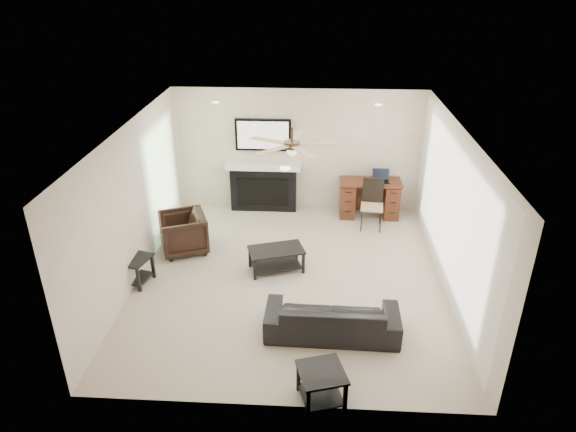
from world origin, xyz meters
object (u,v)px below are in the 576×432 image
sofa (332,317)px  armchair (183,233)px  coffee_table (276,259)px  desk (369,199)px  fireplace_unit (263,166)px

sofa → armchair: bearing=-38.2°
sofa → coffee_table: (-0.90, 1.60, -0.07)m
coffee_table → sofa: bearing=-78.5°
sofa → desk: bearing=-100.8°
sofa → armchair: armchair is taller
sofa → coffee_table: sofa is taller
fireplace_unit → desk: bearing=-4.9°
coffee_table → fireplace_unit: 2.52m
sofa → fireplace_unit: 4.25m
fireplace_unit → desk: (2.16, -0.19, -0.57)m
sofa → fireplace_unit: size_ratio=0.97×
armchair → coffee_table: armchair is taller
sofa → armchair: size_ratio=2.34×
desk → sofa: bearing=-102.2°
coffee_table → desk: size_ratio=0.74×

